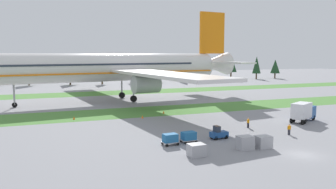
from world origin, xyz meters
name	(u,v)px	position (x,y,z in m)	size (l,w,h in m)	color
ground_plane	(302,155)	(0.00, 0.00, 0.00)	(400.00, 400.00, 0.00)	gray
grass_strip_near	(182,109)	(0.00, 37.84, 0.00)	(320.00, 13.18, 0.01)	#4C8438
grass_strip_far	(137,92)	(0.00, 76.21, 0.00)	(320.00, 13.18, 0.01)	#4C8438
airliner	(119,67)	(-10.19, 57.31, 8.97)	(71.81, 88.63, 25.02)	silver
baggage_tug	(219,133)	(-5.76, 10.75, 0.81)	(2.70, 1.52, 1.97)	#1E4C8E
cargo_dolly_lead	(189,136)	(-10.77, 10.33, 0.92)	(2.32, 1.68, 1.55)	#A3A3A8
cargo_dolly_second	(170,138)	(-13.66, 10.08, 0.92)	(2.32, 1.68, 1.55)	#A3A3A8
catering_truck	(303,111)	(15.25, 16.71, 1.95)	(7.23, 5.26, 3.58)	#1E4C8E
ground_crew_marshaller	(289,129)	(5.69, 9.13, 0.95)	(0.54, 0.36, 1.74)	black
ground_crew_loader	(248,122)	(2.69, 15.74, 0.95)	(0.55, 0.36, 1.74)	black
uld_container_0	(196,150)	(-12.54, 4.06, 0.77)	(2.00, 1.60, 1.54)	#A3A3A8
uld_container_1	(245,143)	(-5.27, 4.56, 0.89)	(2.00, 1.60, 1.78)	#A3A3A8
uld_container_2	(263,142)	(-2.61, 4.32, 0.81)	(2.00, 1.60, 1.62)	#A3A3A8
taxiway_marker_0	(164,112)	(-5.89, 34.12, 0.28)	(0.44, 0.44, 0.55)	orange
taxiway_marker_1	(74,118)	(-24.23, 33.84, 0.31)	(0.44, 0.44, 0.61)	orange
taxiway_marker_2	(142,117)	(-11.65, 30.34, 0.30)	(0.44, 0.44, 0.60)	orange
distant_tree_line	(112,68)	(-1.09, 112.31, 6.69)	(173.65, 10.23, 12.02)	#4C3823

